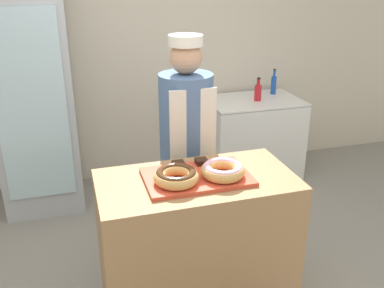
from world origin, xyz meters
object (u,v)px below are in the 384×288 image
at_px(beverage_fridge, 34,102).
at_px(chest_freezer, 252,137).
at_px(brownie_back_left, 179,164).
at_px(baker_person, 186,148).
at_px(donut_light_glaze, 223,170).
at_px(brownie_back_right, 201,161).
at_px(bottle_red, 258,92).
at_px(serving_tray, 197,177).
at_px(donut_chocolate_glaze, 176,176).
at_px(bottle_blue, 274,84).

distance_m(beverage_fridge, chest_freezer, 2.19).
xyz_separation_m(brownie_back_left, baker_person, (0.18, 0.45, -0.09)).
relative_size(brownie_back_left, beverage_fridge, 0.04).
bearing_deg(donut_light_glaze, chest_freezer, 60.63).
height_order(brownie_back_right, bottle_red, bottle_red).
distance_m(donut_light_glaze, beverage_fridge, 2.10).
distance_m(brownie_back_right, chest_freezer, 2.00).
distance_m(beverage_fridge, bottle_red, 2.13).
xyz_separation_m(serving_tray, brownie_back_left, (-0.07, 0.14, 0.03)).
relative_size(brownie_back_right, chest_freezer, 0.07).
distance_m(baker_person, bottle_red, 1.53).
xyz_separation_m(donut_chocolate_glaze, brownie_back_right, (0.21, 0.20, -0.03)).
height_order(chest_freezer, bottle_blue, bottle_blue).
bearing_deg(beverage_fridge, chest_freezer, 0.18).
distance_m(donut_chocolate_glaze, chest_freezer, 2.28).
relative_size(baker_person, bottle_red, 7.14).
bearing_deg(bottle_red, baker_person, -134.04).
distance_m(brownie_back_left, beverage_fridge, 1.82).
distance_m(serving_tray, chest_freezer, 2.15).
xyz_separation_m(brownie_back_left, bottle_red, (1.24, 1.55, -0.05)).
height_order(chest_freezer, bottle_red, bottle_red).
xyz_separation_m(serving_tray, brownie_back_right, (0.07, 0.14, 0.03)).
relative_size(serving_tray, chest_freezer, 0.64).
relative_size(brownie_back_left, bottle_red, 0.30).
bearing_deg(serving_tray, beverage_fridge, 119.18).
xyz_separation_m(serving_tray, beverage_fridge, (-0.97, 1.73, 0.04)).
xyz_separation_m(baker_person, bottle_blue, (1.33, 1.28, 0.06)).
bearing_deg(serving_tray, donut_light_glaze, -22.10).
relative_size(brownie_back_right, bottle_blue, 0.26).
bearing_deg(baker_person, beverage_fridge, 133.27).
height_order(donut_chocolate_glaze, bottle_blue, bottle_blue).
xyz_separation_m(donut_light_glaze, bottle_red, (1.03, 1.75, -0.08)).
bearing_deg(serving_tray, chest_freezer, 56.53).
bearing_deg(brownie_back_right, donut_chocolate_glaze, -137.11).
bearing_deg(serving_tray, baker_person, 79.96).
height_order(brownie_back_left, bottle_blue, bottle_blue).
bearing_deg(brownie_back_right, brownie_back_left, 180.00).
relative_size(brownie_back_right, bottle_red, 0.30).
bearing_deg(bottle_red, donut_light_glaze, -120.50).
distance_m(brownie_back_left, brownie_back_right, 0.15).
distance_m(serving_tray, brownie_back_right, 0.16).
xyz_separation_m(donut_light_glaze, baker_person, (-0.03, 0.65, -0.12)).
distance_m(donut_chocolate_glaze, bottle_blue, 2.49).
relative_size(baker_person, bottle_blue, 6.23).
bearing_deg(bottle_red, beverage_fridge, 179.00).
height_order(beverage_fridge, bottle_red, beverage_fridge).
bearing_deg(bottle_red, bottle_blue, 34.55).
relative_size(serving_tray, brownie_back_left, 8.59).
xyz_separation_m(donut_chocolate_glaze, bottle_red, (1.31, 1.75, -0.08)).
relative_size(donut_chocolate_glaze, donut_light_glaze, 1.00).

